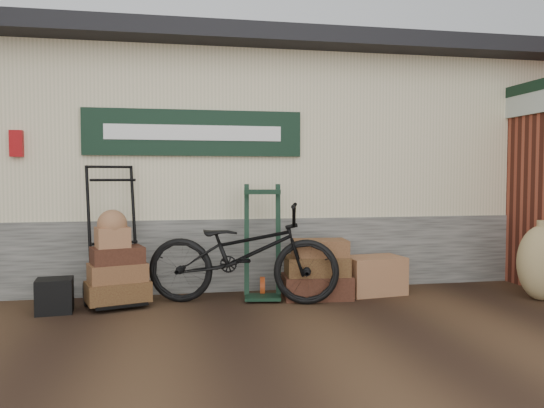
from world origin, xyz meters
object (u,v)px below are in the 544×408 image
(green_barrow, at_px, (263,242))
(black_trunk, at_px, (55,296))
(porter_trolley, at_px, (114,234))
(suitcase_stack, at_px, (317,268))
(bicycle, at_px, (243,248))
(wicker_hamper, at_px, (374,275))

(green_barrow, distance_m, black_trunk, 2.31)
(porter_trolley, xyz_separation_m, suitcase_stack, (2.31, -0.12, -0.44))
(black_trunk, height_order, bicycle, bicycle)
(porter_trolley, height_order, black_trunk, porter_trolley)
(porter_trolley, bearing_deg, suitcase_stack, -20.01)
(green_barrow, distance_m, suitcase_stack, 0.71)
(porter_trolley, bearing_deg, green_barrow, -18.46)
(black_trunk, bearing_deg, wicker_hamper, 3.84)
(suitcase_stack, height_order, wicker_hamper, suitcase_stack)
(black_trunk, bearing_deg, bicycle, 1.94)
(porter_trolley, xyz_separation_m, bicycle, (1.42, -0.21, -0.17))
(porter_trolley, relative_size, black_trunk, 4.39)
(wicker_hamper, bearing_deg, green_barrow, -179.80)
(bicycle, bearing_deg, black_trunk, 106.72)
(suitcase_stack, height_order, black_trunk, suitcase_stack)
(black_trunk, bearing_deg, porter_trolley, 25.94)
(porter_trolley, xyz_separation_m, wicker_hamper, (3.05, -0.04, -0.57))
(suitcase_stack, bearing_deg, wicker_hamper, 6.41)
(suitcase_stack, bearing_deg, black_trunk, -176.82)
(green_barrow, bearing_deg, wicker_hamper, 8.89)
(green_barrow, height_order, suitcase_stack, green_barrow)
(porter_trolley, bearing_deg, wicker_hamper, -17.71)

